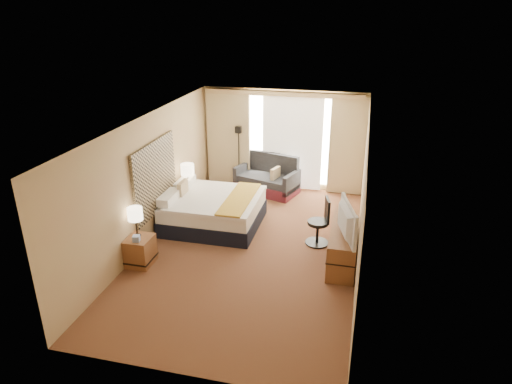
% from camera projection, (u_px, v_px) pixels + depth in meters
% --- Properties ---
extents(floor, '(4.20, 7.00, 0.02)m').
position_uv_depth(floor, '(250.00, 248.00, 9.20)').
color(floor, '#4F1C16').
rests_on(floor, ground).
extents(ceiling, '(4.20, 7.00, 0.02)m').
position_uv_depth(ceiling, '(250.00, 122.00, 8.21)').
color(ceiling, silver).
rests_on(ceiling, wall_back).
extents(wall_back, '(4.20, 0.02, 2.60)m').
position_uv_depth(wall_back, '(283.00, 140.00, 11.85)').
color(wall_back, tan).
rests_on(wall_back, ground).
extents(wall_front, '(4.20, 0.02, 2.60)m').
position_uv_depth(wall_front, '(180.00, 293.00, 5.56)').
color(wall_front, tan).
rests_on(wall_front, ground).
extents(wall_left, '(0.02, 7.00, 2.60)m').
position_uv_depth(wall_left, '(149.00, 180.00, 9.16)').
color(wall_left, tan).
rests_on(wall_left, ground).
extents(wall_right, '(0.02, 7.00, 2.60)m').
position_uv_depth(wall_right, '(362.00, 199.00, 8.25)').
color(wall_right, tan).
rests_on(wall_right, ground).
extents(headboard, '(0.06, 1.85, 1.50)m').
position_uv_depth(headboard, '(155.00, 177.00, 9.34)').
color(headboard, black).
rests_on(headboard, wall_left).
extents(nightstand_left, '(0.45, 0.52, 0.55)m').
position_uv_depth(nightstand_left, '(140.00, 251.00, 8.56)').
color(nightstand_left, brown).
rests_on(nightstand_left, floor).
extents(nightstand_right, '(0.45, 0.52, 0.55)m').
position_uv_depth(nightstand_right, '(189.00, 200.00, 10.81)').
color(nightstand_right, brown).
rests_on(nightstand_right, floor).
extents(media_dresser, '(0.50, 1.80, 0.70)m').
position_uv_depth(media_dresser, '(343.00, 243.00, 8.67)').
color(media_dresser, brown).
rests_on(media_dresser, floor).
extents(window, '(2.30, 0.02, 2.30)m').
position_uv_depth(window, '(293.00, 140.00, 11.76)').
color(window, silver).
rests_on(window, wall_back).
extents(curtains, '(4.12, 0.19, 2.56)m').
position_uv_depth(curtains, '(282.00, 137.00, 11.71)').
color(curtains, beige).
rests_on(curtains, floor).
extents(bed, '(2.01, 1.84, 0.97)m').
position_uv_depth(bed, '(213.00, 210.00, 10.06)').
color(bed, black).
rests_on(bed, floor).
extents(loveseat, '(1.74, 1.27, 0.98)m').
position_uv_depth(loveseat, '(268.00, 180.00, 11.88)').
color(loveseat, '#511720').
rests_on(loveseat, floor).
extents(floor_lamp, '(0.21, 0.21, 1.64)m').
position_uv_depth(floor_lamp, '(239.00, 144.00, 11.98)').
color(floor_lamp, black).
rests_on(floor_lamp, floor).
extents(desk_chair, '(0.48, 0.48, 0.99)m').
position_uv_depth(desk_chair, '(320.00, 224.00, 9.23)').
color(desk_chair, black).
rests_on(desk_chair, floor).
extents(lamp_left, '(0.28, 0.28, 0.59)m').
position_uv_depth(lamp_left, '(135.00, 214.00, 8.33)').
color(lamp_left, black).
rests_on(lamp_left, nightstand_left).
extents(lamp_right, '(0.30, 0.30, 0.64)m').
position_uv_depth(lamp_right, '(187.00, 170.00, 10.44)').
color(lamp_right, black).
rests_on(lamp_right, nightstand_right).
extents(tissue_box, '(0.15, 0.15, 0.11)m').
position_uv_depth(tissue_box, '(136.00, 238.00, 8.32)').
color(tissue_box, '#88A0D2').
rests_on(tissue_box, nightstand_left).
extents(telephone, '(0.20, 0.17, 0.07)m').
position_uv_depth(telephone, '(191.00, 189.00, 10.59)').
color(telephone, black).
rests_on(telephone, nightstand_right).
extents(television, '(0.44, 1.12, 0.64)m').
position_uv_depth(television, '(342.00, 221.00, 8.05)').
color(television, black).
rests_on(television, media_dresser).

